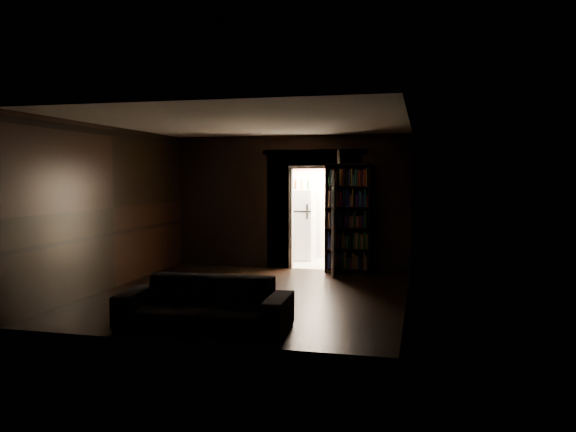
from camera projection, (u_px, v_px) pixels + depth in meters
The scene contains 9 objects.
ground at pixel (252, 294), 9.24m from camera, with size 5.50×5.50×0.00m, color black.
room_walls at pixel (268, 191), 10.16m from camera, with size 5.02×5.61×2.84m.
kitchen_alcove at pixel (323, 209), 12.79m from camera, with size 2.20×1.80×2.60m.
sofa at pixel (204, 295), 7.17m from camera, with size 2.19×0.95×0.84m, color black.
bookshelf at pixel (348, 218), 11.34m from camera, with size 0.90×0.32×2.20m, color black.
refrigerator at pixel (299, 224), 13.11m from camera, with size 0.74×0.68×1.65m, color white.
door at pixel (334, 223), 11.17m from camera, with size 0.85×0.05×2.05m, color white.
figurine at pixel (339, 157), 11.31m from camera, with size 0.09×0.09×0.28m, color silver.
bottles at pixel (298, 183), 13.00m from camera, with size 0.65×0.08×0.26m, color black.
Camera 1 is at (2.73, -8.73, 1.93)m, focal length 35.00 mm.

